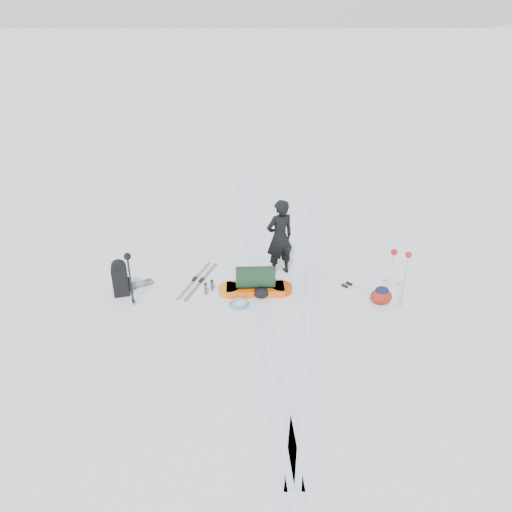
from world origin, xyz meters
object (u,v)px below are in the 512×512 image
object	(u,v)px
pulk_sled	(255,283)
expedition_rucksack	(123,279)
ski_poles_black	(128,263)
skier	(280,238)

from	to	relation	value
pulk_sled	expedition_rucksack	distance (m)	2.93
pulk_sled	ski_poles_black	xyz separation A→B (m)	(-2.64, -0.45, 0.77)
skier	ski_poles_black	distance (m)	3.48
skier	expedition_rucksack	size ratio (longest dim) A/B	2.23
ski_poles_black	pulk_sled	bearing A→B (deg)	13.47
expedition_rucksack	ski_poles_black	size ratio (longest dim) A/B	0.68
skier	ski_poles_black	world-z (taller)	skier
pulk_sled	expedition_rucksack	size ratio (longest dim) A/B	1.98
skier	expedition_rucksack	world-z (taller)	skier
pulk_sled	ski_poles_black	size ratio (longest dim) A/B	1.34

